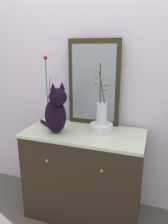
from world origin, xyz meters
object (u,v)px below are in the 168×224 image
Objects in this scene: cat_sitting at (56,111)px; vase_slim_green at (48,105)px; bowl_porcelain at (101,128)px; sideboard at (84,174)px; mirror_leaning at (94,83)px; vase_glass_clear at (102,111)px.

vase_slim_green is (-0.16, 0.16, 0.00)m from cat_sitting.
cat_sitting is 0.42m from bowl_porcelain.
sideboard is 0.84m from mirror_leaning.
vase_glass_clear reaches higher than bowl_porcelain.
mirror_leaning is 0.47m from vase_slim_green.
bowl_porcelain is at bearing 73.95° from vase_glass_clear.
vase_slim_green is (-0.39, -0.16, -0.20)m from mirror_leaning.
vase_glass_clear reaches higher than sideboard.
cat_sitting reaches higher than sideboard.
sideboard is 5.31× the size of bowl_porcelain.
sideboard is at bearing -155.17° from bowl_porcelain.
vase_glass_clear is at bearing -106.05° from bowl_porcelain.
cat_sitting is at bearing -157.04° from bowl_porcelain.
mirror_leaning is at bearing 53.98° from cat_sitting.
vase_glass_clear is (0.51, -0.01, -0.01)m from vase_slim_green.
cat_sitting is at bearing -158.24° from sideboard.
mirror_leaning is at bearing 22.67° from vase_slim_green.
vase_slim_green is at bearing 169.75° from sideboard.
vase_glass_clear is at bearing 23.98° from sideboard.
mirror_leaning is 1.51× the size of vase_glass_clear.
vase_glass_clear is (0.36, 0.15, -0.00)m from cat_sitting.
vase_slim_green is 1.23× the size of vase_glass_clear.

